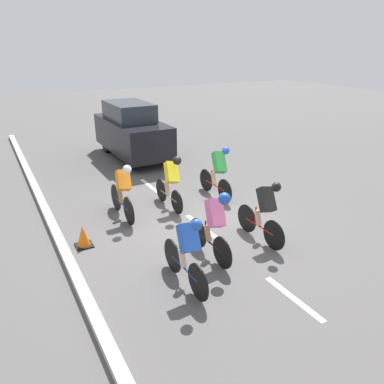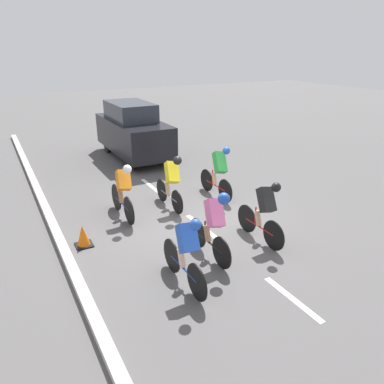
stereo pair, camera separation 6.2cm
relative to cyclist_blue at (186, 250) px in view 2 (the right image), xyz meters
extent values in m
plane|color=#565454|center=(-1.45, -2.23, -0.75)|extent=(60.00, 60.00, 0.00)
cube|color=white|center=(-1.45, 1.23, -0.74)|extent=(0.12, 1.40, 0.01)
cube|color=white|center=(-1.45, -1.97, -0.74)|extent=(0.12, 1.40, 0.01)
cube|color=white|center=(-1.45, -5.17, -0.74)|extent=(0.12, 1.40, 0.01)
cube|color=#B7B2A8|center=(1.75, -1.97, -0.68)|extent=(0.20, 24.83, 0.14)
cylinder|color=black|center=(0.02, -0.57, -0.41)|extent=(0.03, 0.67, 0.67)
cylinder|color=black|center=(0.02, 0.43, -0.41)|extent=(0.03, 0.67, 0.67)
cylinder|color=navy|center=(0.02, -0.07, -0.41)|extent=(0.04, 0.99, 0.04)
cylinder|color=navy|center=(0.02, -0.24, -0.20)|extent=(0.04, 0.04, 0.42)
cylinder|color=white|center=(0.02, -0.12, -0.31)|extent=(0.07, 0.07, 0.16)
cylinder|color=beige|center=(0.02, -0.15, -0.23)|extent=(0.12, 0.23, 0.36)
cube|color=blue|center=(-0.01, 0.03, 0.26)|extent=(0.39, 0.45, 0.56)
sphere|color=blue|center=(-0.04, 0.25, 0.60)|extent=(0.20, 0.20, 0.20)
cylinder|color=black|center=(-0.89, -1.17, -0.42)|extent=(0.03, 0.66, 0.66)
cylinder|color=black|center=(-0.89, -0.21, -0.42)|extent=(0.03, 0.66, 0.66)
cylinder|color=black|center=(-0.89, -0.69, -0.42)|extent=(0.04, 0.96, 0.04)
cylinder|color=black|center=(-0.89, -0.85, -0.21)|extent=(0.04, 0.04, 0.42)
cylinder|color=yellow|center=(-0.89, -0.74, -0.32)|extent=(0.07, 0.07, 0.16)
cylinder|color=tan|center=(-0.89, -0.76, -0.24)|extent=(0.12, 0.23, 0.36)
cube|color=pink|center=(-0.95, -0.59, 0.28)|extent=(0.43, 0.48, 0.63)
sphere|color=blue|center=(-1.01, -0.37, 0.65)|extent=(0.24, 0.24, 0.24)
cylinder|color=black|center=(0.05, -3.91, -0.39)|extent=(0.03, 0.72, 0.72)
cylinder|color=black|center=(0.05, -2.92, -0.39)|extent=(0.03, 0.72, 0.72)
cylinder|color=navy|center=(0.05, -3.42, -0.39)|extent=(0.04, 0.99, 0.04)
cylinder|color=navy|center=(0.05, -3.59, -0.18)|extent=(0.04, 0.04, 0.42)
cylinder|color=yellow|center=(0.05, -3.47, -0.29)|extent=(0.07, 0.07, 0.16)
cylinder|color=#9E704C|center=(0.05, -3.49, -0.21)|extent=(0.12, 0.23, 0.36)
cube|color=orange|center=(0.00, -3.32, 0.28)|extent=(0.41, 0.45, 0.57)
sphere|color=white|center=(-0.04, -3.10, 0.62)|extent=(0.21, 0.21, 0.21)
cylinder|color=black|center=(-2.25, -1.23, -0.41)|extent=(0.03, 0.67, 0.67)
cylinder|color=black|center=(-2.25, -0.27, -0.41)|extent=(0.03, 0.67, 0.67)
cylinder|color=red|center=(-2.25, -0.75, -0.41)|extent=(0.04, 0.96, 0.04)
cylinder|color=red|center=(-2.25, -0.92, -0.20)|extent=(0.04, 0.04, 0.42)
cylinder|color=#1999D8|center=(-2.25, -0.80, -0.31)|extent=(0.07, 0.07, 0.16)
cylinder|color=#DBAD84|center=(-2.25, -0.82, -0.23)|extent=(0.12, 0.23, 0.36)
cube|color=black|center=(-2.30, -0.65, 0.27)|extent=(0.42, 0.47, 0.60)
sphere|color=black|center=(-2.35, -0.43, 0.62)|extent=(0.21, 0.21, 0.21)
cylinder|color=black|center=(-2.79, -3.98, -0.41)|extent=(0.03, 0.67, 0.67)
cylinder|color=black|center=(-2.79, -2.96, -0.41)|extent=(0.03, 0.67, 0.67)
cylinder|color=red|center=(-2.79, -3.47, -0.41)|extent=(0.04, 1.02, 0.04)
cylinder|color=red|center=(-2.79, -3.65, -0.20)|extent=(0.04, 0.04, 0.42)
cylinder|color=green|center=(-2.79, -3.52, -0.31)|extent=(0.07, 0.07, 0.16)
cylinder|color=#DBAD84|center=(-2.79, -3.54, -0.23)|extent=(0.12, 0.23, 0.36)
cube|color=green|center=(-2.85, -3.37, 0.30)|extent=(0.43, 0.51, 0.66)
sphere|color=blue|center=(-2.91, -3.15, 0.69)|extent=(0.21, 0.21, 0.21)
cylinder|color=black|center=(-1.27, -3.89, -0.42)|extent=(0.03, 0.64, 0.64)
cylinder|color=black|center=(-1.27, -2.92, -0.42)|extent=(0.03, 0.64, 0.64)
cylinder|color=#B7B7BC|center=(-1.27, -3.41, -0.42)|extent=(0.04, 0.97, 0.04)
cylinder|color=#B7B7BC|center=(-1.27, -3.58, -0.21)|extent=(0.04, 0.04, 0.42)
cylinder|color=white|center=(-1.27, -3.46, -0.32)|extent=(0.07, 0.07, 0.16)
cylinder|color=#DBAD84|center=(-1.27, -3.48, -0.24)|extent=(0.12, 0.23, 0.36)
cube|color=yellow|center=(-1.32, -3.31, 0.27)|extent=(0.42, 0.48, 0.62)
sphere|color=black|center=(-1.37, -3.09, 0.65)|extent=(0.23, 0.23, 0.23)
cylinder|color=black|center=(-2.80, -7.06, -0.43)|extent=(0.14, 0.64, 0.64)
cylinder|color=black|center=(-1.44, -7.06, -0.43)|extent=(0.14, 0.64, 0.64)
cylinder|color=black|center=(-2.80, -9.70, -0.43)|extent=(0.14, 0.64, 0.64)
cylinder|color=black|center=(-1.44, -9.70, -0.43)|extent=(0.14, 0.64, 0.64)
cube|color=black|center=(-2.12, -8.38, 0.15)|extent=(1.70, 4.26, 1.16)
cube|color=#2D333D|center=(-2.12, -8.59, 1.05)|extent=(1.39, 2.34, 0.64)
cube|color=black|center=(1.30, -2.39, -0.73)|extent=(0.36, 0.36, 0.03)
cone|color=orange|center=(1.30, -2.39, -0.49)|extent=(0.28, 0.28, 0.46)
camera|label=1|loc=(2.74, 5.10, 3.39)|focal=35.00mm
camera|label=2|loc=(2.68, 5.13, 3.39)|focal=35.00mm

